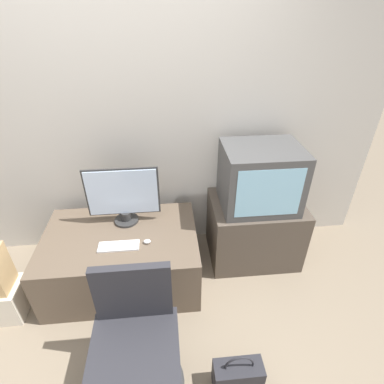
{
  "coord_description": "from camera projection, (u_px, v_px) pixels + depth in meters",
  "views": [
    {
      "loc": [
        0.32,
        -1.07,
        2.06
      ],
      "look_at": [
        0.52,
        0.97,
        0.74
      ],
      "focal_mm": 28.0,
      "sensor_mm": 36.0,
      "label": 1
    }
  ],
  "objects": [
    {
      "name": "handbag",
      "position": [
        238.0,
        376.0,
        1.84
      ],
      "size": [
        0.3,
        0.13,
        0.32
      ],
      "color": "#232328",
      "rests_on": "ground_plane"
    },
    {
      "name": "mouse",
      "position": [
        147.0,
        241.0,
        2.28
      ],
      "size": [
        0.06,
        0.04,
        0.03
      ],
      "color": "silver",
      "rests_on": "desk"
    },
    {
      "name": "side_stand",
      "position": [
        254.0,
        229.0,
        2.73
      ],
      "size": [
        0.79,
        0.57,
        0.59
      ],
      "color": "#4C4238",
      "rests_on": "ground_plane"
    },
    {
      "name": "cardboard_box_lower",
      "position": [
        5.0,
        300.0,
        2.27
      ],
      "size": [
        0.28,
        0.26,
        0.29
      ],
      "color": "beige",
      "rests_on": "ground_plane"
    },
    {
      "name": "office_chair",
      "position": [
        136.0,
        347.0,
        1.75
      ],
      "size": [
        0.55,
        0.55,
        0.83
      ],
      "color": "#333333",
      "rests_on": "ground_plane"
    },
    {
      "name": "ground_plane",
      "position": [
        128.0,
        369.0,
        1.98
      ],
      "size": [
        12.0,
        12.0,
        0.0
      ],
      "primitive_type": "plane",
      "color": "#7F705B"
    },
    {
      "name": "desk",
      "position": [
        123.0,
        257.0,
        2.5
      ],
      "size": [
        1.22,
        0.8,
        0.49
      ],
      "color": "brown",
      "rests_on": "ground_plane"
    },
    {
      "name": "crt_tv",
      "position": [
        260.0,
        177.0,
        2.42
      ],
      "size": [
        0.61,
        0.49,
        0.52
      ],
      "color": "#474747",
      "rests_on": "side_stand"
    },
    {
      "name": "main_monitor",
      "position": [
        123.0,
        196.0,
        2.38
      ],
      "size": [
        0.58,
        0.2,
        0.5
      ],
      "color": "#2D2D2D",
      "rests_on": "desk"
    },
    {
      "name": "wall_back",
      "position": [
        123.0,
        113.0,
        2.39
      ],
      "size": [
        4.4,
        0.05,
        2.6
      ],
      "color": "beige",
      "rests_on": "ground_plane"
    },
    {
      "name": "keyboard",
      "position": [
        119.0,
        246.0,
        2.25
      ],
      "size": [
        0.3,
        0.11,
        0.01
      ],
      "color": "white",
      "rests_on": "desk"
    }
  ]
}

